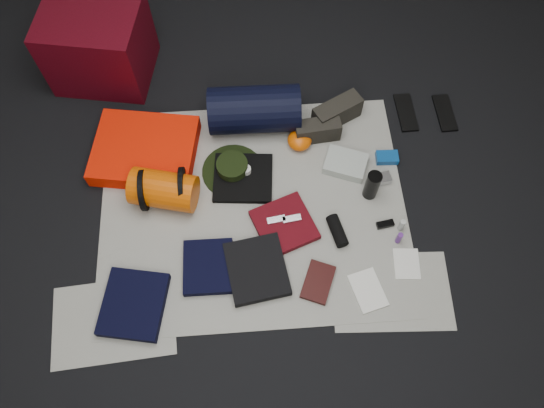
{
  "coord_description": "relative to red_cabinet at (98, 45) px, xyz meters",
  "views": [
    {
      "loc": [
        0.01,
        -1.22,
        2.52
      ],
      "look_at": [
        0.1,
        -0.03,
        0.1
      ],
      "focal_mm": 35.0,
      "sensor_mm": 36.0,
      "label": 1
    }
  ],
  "objects": [
    {
      "name": "newspaper_sheet_front_right",
      "position": [
        1.47,
        -1.49,
        -0.22
      ],
      "size": [
        0.6,
        0.43,
        0.0
      ],
      "primitive_type": "cube",
      "rotation": [
        0.0,
        0.0,
        -0.05
      ],
      "color": "#B1B1A4",
      "rests_on": "floor"
    },
    {
      "name": "trousers_navy_b",
      "position": [
        0.58,
        -1.31,
        -0.2
      ],
      "size": [
        0.25,
        0.28,
        0.04
      ],
      "primitive_type": "cube",
      "rotation": [
        0.0,
        0.0,
        -0.01
      ],
      "color": "black",
      "rests_on": "newspaper_mat"
    },
    {
      "name": "boonie_brim",
      "position": [
        0.72,
        -0.76,
        -0.21
      ],
      "size": [
        0.38,
        0.38,
        0.01
      ],
      "primitive_type": "cylinder",
      "rotation": [
        0.0,
        0.0,
        -0.14
      ],
      "color": "black",
      "rests_on": "newspaper_mat"
    },
    {
      "name": "trousers_charcoal",
      "position": [
        0.82,
        -1.34,
        -0.19
      ],
      "size": [
        0.33,
        0.36,
        0.05
      ],
      "primitive_type": "cube",
      "rotation": [
        0.0,
        0.0,
        0.15
      ],
      "color": "black",
      "rests_on": "newspaper_mat"
    },
    {
      "name": "sack_strap_left",
      "position": [
        0.27,
        -0.9,
        -0.11
      ],
      "size": [
        0.02,
        0.22,
        0.22
      ],
      "primitive_type": "cylinder",
      "rotation": [
        0.0,
        1.57,
        0.0
      ],
      "color": "black",
      "rests_on": "newspaper_mat"
    },
    {
      "name": "navy_duffel",
      "position": [
        0.86,
        -0.45,
        -0.09
      ],
      "size": [
        0.5,
        0.27,
        0.26
      ],
      "primitive_type": "cylinder",
      "rotation": [
        0.0,
        1.57,
        -0.02
      ],
      "color": "black",
      "rests_on": "newspaper_mat"
    },
    {
      "name": "sleeping_pad",
      "position": [
        0.25,
        -0.62,
        -0.17
      ],
      "size": [
        0.61,
        0.53,
        0.1
      ],
      "primitive_type": "cube",
      "rotation": [
        0.0,
        0.0,
        -0.17
      ],
      "color": "#F91C02",
      "rests_on": "newspaper_mat"
    },
    {
      "name": "map_printout",
      "position": [
        1.57,
        -1.35,
        -0.21
      ],
      "size": [
        0.14,
        0.17,
        0.01
      ],
      "primitive_type": "cube",
      "rotation": [
        0.0,
        0.0,
        -0.08
      ],
      "color": "silver",
      "rests_on": "newspaper_mat"
    },
    {
      "name": "trousers_navy_a",
      "position": [
        0.22,
        -1.47,
        -0.19
      ],
      "size": [
        0.35,
        0.38,
        0.05
      ],
      "primitive_type": "cube",
      "rotation": [
        0.0,
        0.0,
        -0.19
      ],
      "color": "black",
      "rests_on": "newspaper_mat"
    },
    {
      "name": "toiletry_clear",
      "position": [
        1.57,
        -1.16,
        -0.17
      ],
      "size": [
        0.03,
        0.03,
        0.09
      ],
      "primitive_type": "cylinder",
      "rotation": [
        0.0,
        0.0,
        -0.19
      ],
      "color": "#ADB1AC",
      "rests_on": "newspaper_mat"
    },
    {
      "name": "cyan_case",
      "position": [
        1.57,
        -0.74,
        -0.2
      ],
      "size": [
        0.12,
        0.08,
        0.04
      ],
      "primitive_type": "cube",
      "rotation": [
        0.0,
        0.0,
        -0.04
      ],
      "color": "navy",
      "rests_on": "newspaper_mat"
    },
    {
      "name": "stuff_sack",
      "position": [
        0.37,
        -0.9,
        -0.12
      ],
      "size": [
        0.37,
        0.27,
        0.2
      ],
      "primitive_type": "cylinder",
      "rotation": [
        0.0,
        1.57,
        -0.24
      ],
      "color": "#CB4B03",
      "rests_on": "newspaper_mat"
    },
    {
      "name": "hiking_boot_right",
      "position": [
        1.33,
        -0.45,
        -0.15
      ],
      "size": [
        0.3,
        0.22,
        0.14
      ],
      "primitive_type": "cube",
      "rotation": [
        0.0,
        0.0,
        0.48
      ],
      "color": "black",
      "rests_on": "newspaper_mat"
    },
    {
      "name": "newspaper_mat",
      "position": [
        0.82,
        -0.99,
        -0.22
      ],
      "size": [
        1.6,
        1.3,
        0.01
      ],
      "primitive_type": "cube",
      "color": "#B1B1A4",
      "rests_on": "floor"
    },
    {
      "name": "red_cabinet",
      "position": [
        0.0,
        0.0,
        0.0
      ],
      "size": [
        0.61,
        0.54,
        0.45
      ],
      "primitive_type": "cube",
      "rotation": [
        0.0,
        0.0,
        -0.18
      ],
      "color": "#46050E",
      "rests_on": "floor"
    },
    {
      "name": "floor",
      "position": [
        0.82,
        -0.99,
        -0.23
      ],
      "size": [
        4.5,
        4.5,
        0.02
      ],
      "primitive_type": "cube",
      "color": "black",
      "rests_on": "ground"
    },
    {
      "name": "flip_flop_right",
      "position": [
        1.96,
        -0.45,
        -0.22
      ],
      "size": [
        0.1,
        0.26,
        0.01
      ],
      "primitive_type": "cube",
      "rotation": [
        0.0,
        0.0,
        0.02
      ],
      "color": "black",
      "rests_on": "floor"
    },
    {
      "name": "boonie_crown",
      "position": [
        0.72,
        -0.76,
        -0.17
      ],
      "size": [
        0.17,
        0.17,
        0.08
      ],
      "primitive_type": "cylinder",
      "color": "black",
      "rests_on": "boonie_brim"
    },
    {
      "name": "hiking_boot_left",
      "position": [
        1.2,
        -0.57,
        -0.15
      ],
      "size": [
        0.26,
        0.12,
        0.13
      ],
      "primitive_type": "cube",
      "rotation": [
        0.0,
        0.0,
        0.1
      ],
      "color": "black",
      "rests_on": "newspaper_mat"
    },
    {
      "name": "newspaper_sheet_front_left",
      "position": [
        0.12,
        -1.54,
        -0.22
      ],
      "size": [
        0.61,
        0.44,
        0.0
      ],
      "primitive_type": "cube",
      "rotation": [
        0.0,
        0.0,
        0.07
      ],
      "color": "#B1B1A4",
      "rests_on": "floor"
    },
    {
      "name": "energy_bar_b",
      "position": [
        1.02,
        -1.08,
        -0.17
      ],
      "size": [
        0.1,
        0.05,
        0.01
      ],
      "primitive_type": "cube",
      "rotation": [
        0.0,
        0.0,
        0.14
      ],
      "color": "silver",
      "rests_on": "red_shirt"
    },
    {
      "name": "first_aid_pouch",
      "position": [
        1.34,
        -0.77,
        -0.19
      ],
      "size": [
        0.26,
        0.23,
        0.05
      ],
      "primitive_type": "cube",
      "rotation": [
        0.0,
        0.0,
        -0.37
      ],
      "color": "#9AA299",
      "rests_on": "newspaper_mat"
    },
    {
      "name": "paperback_book",
      "position": [
        1.12,
        -1.42,
        -0.2
      ],
      "size": [
        0.2,
        0.24,
        0.03
      ],
      "primitive_type": "cube",
      "rotation": [
        0.0,
        0.0,
        -0.39
      ],
      "color": "black",
      "rests_on": "newspaper_mat"
    },
    {
      "name": "energy_bar_a",
      "position": [
        0.94,
        -1.08,
        -0.17
      ],
      "size": [
        0.1,
        0.05,
        0.01
      ],
      "primitive_type": "cube",
      "rotation": [
        0.0,
        0.0,
        0.14
      ],
      "color": "silver",
      "rests_on": "red_shirt"
    },
    {
      "name": "tape_roll",
      "position": [
        0.8,
        -0.78,
        -0.17
      ],
      "size": [
        0.05,
        0.05,
        0.04
      ],
      "primitive_type": "cylinder",
      "color": "silver",
      "rests_on": "black_tshirt"
    },
    {
      "name": "red_shirt",
      "position": [
        0.98,
        -1.1,
        -0.2
      ],
      "size": [
        0.36,
        0.36,
        0.04
      ],
      "primitive_type": "cube",
      "rotation": [
        0.0,
        0.0,
        0.35
      ],
      "color": "#510810",
      "rests_on": "newspaper_mat"
    },
    {
      "name": "orange_stuff_sack",
      "position": [
        1.1,
        -0.61,
        -0.17
      ],
      "size": [
        0.17,
        0.17,
        0.09
      ],
      "primitive_type": "ellipsoid",
      "rotation": [
        0.0,
        0.0,
        -0.3
      ],
      "color": "#CB4B03",
      "rests_on": "newspaper_mat"
    },
    {
      "name": "sack_strap_right",
      "position": [
        0.47,
        -0.9,
        -0.11
      ],
      "size": [
        0.03,
        0.22,
        0.22
      ],
      "primitive_type": "cylinder",
      "rotation": [
        0.0,
        1.57,
        0.0
      ],
      "color": "black",
      "rests_on": "newspaper_mat"
    },
    {
      "name": "flip_flop_left",
      "position": [
        1.74,
        -0.44,
        -0.22
      ],
      "size": [
        0.1,
        0.26,
        0.01
      ],
      "primitive_type": "cube",
      "rotation": [
        0.0,
        0.0,
        0.02
      ],
      "color": "black",
      "rests_on": "floor"
    },
    {
      "name": "speaker",
      "position": [
        1.24,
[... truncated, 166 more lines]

